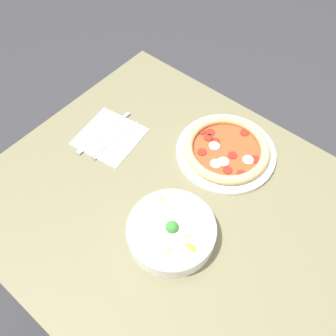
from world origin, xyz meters
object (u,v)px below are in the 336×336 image
object	(u,v)px
knife	(107,131)
fork	(116,140)
bowl	(172,231)
pizza	(226,150)

from	to	relation	value
knife	fork	bearing A→B (deg)	82.96
bowl	fork	size ratio (longest dim) A/B	1.21
pizza	knife	size ratio (longest dim) A/B	1.36
bowl	pizza	bearing A→B (deg)	-81.31
knife	bowl	bearing A→B (deg)	71.09
pizza	fork	world-z (taller)	pizza
pizza	bowl	world-z (taller)	bowl
fork	knife	distance (m)	0.05
bowl	fork	distance (m)	0.35
pizza	bowl	size ratio (longest dim) A/B	1.31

